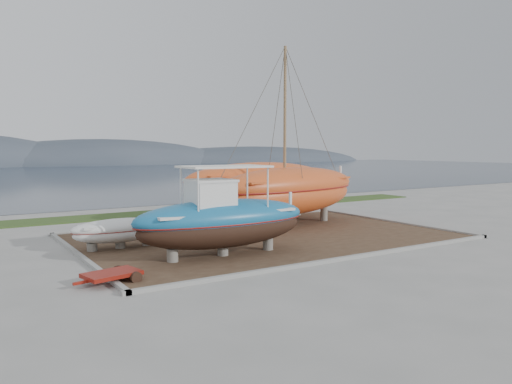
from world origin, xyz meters
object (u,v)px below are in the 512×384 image
red_trailer (112,278)px  blue_caique (223,211)px  orange_bare_hull (260,191)px  orange_sailboat (291,138)px  white_dinghy (120,234)px

red_trailer → blue_caique: bearing=5.6°
blue_caique → orange_bare_hull: 10.86m
blue_caique → orange_bare_hull: bearing=50.0°
orange_sailboat → red_trailer: orange_sailboat is taller
orange_sailboat → orange_bare_hull: size_ratio=0.97×
blue_caique → orange_sailboat: size_ratio=0.75×
white_dinghy → red_trailer: bearing=-110.4°
red_trailer → white_dinghy: bearing=58.5°
white_dinghy → orange_bare_hull: (10.24, 4.41, 1.09)m
blue_caique → red_trailer: bearing=-161.8°
red_trailer → orange_sailboat: bearing=16.4°
white_dinghy → orange_sailboat: (10.23, 1.13, 4.37)m
white_dinghy → orange_bare_hull: bearing=22.8°
blue_caique → orange_sailboat: orange_sailboat is taller
white_dinghy → orange_bare_hull: 11.20m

